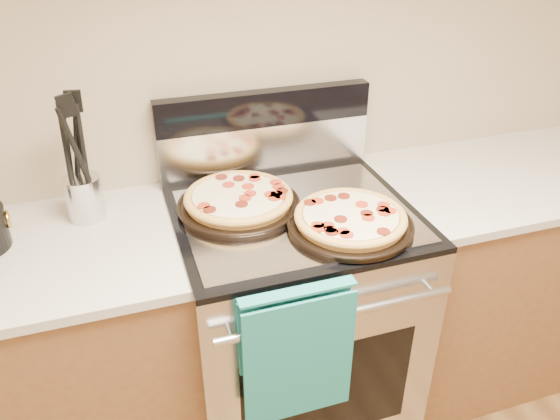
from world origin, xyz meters
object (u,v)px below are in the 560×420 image
object	(u,v)px
range_body	(292,323)
utensil_crock	(85,198)
pepperoni_pizza_back	(239,200)
pepperoni_pizza_front	(350,220)

from	to	relation	value
range_body	utensil_crock	size ratio (longest dim) A/B	6.37
range_body	pepperoni_pizza_back	size ratio (longest dim) A/B	2.32
utensil_crock	pepperoni_pizza_back	bearing A→B (deg)	-13.79
pepperoni_pizza_back	pepperoni_pizza_front	distance (m)	0.36
pepperoni_pizza_front	range_body	bearing A→B (deg)	129.82
pepperoni_pizza_back	pepperoni_pizza_front	xyz separation A→B (m)	(0.29, -0.22, -0.00)
range_body	pepperoni_pizza_front	bearing A→B (deg)	-50.18
pepperoni_pizza_back	pepperoni_pizza_front	bearing A→B (deg)	-37.51
range_body	pepperoni_pizza_front	xyz separation A→B (m)	(0.13, -0.15, 0.50)
pepperoni_pizza_front	utensil_crock	xyz separation A→B (m)	(-0.75, 0.34, 0.03)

